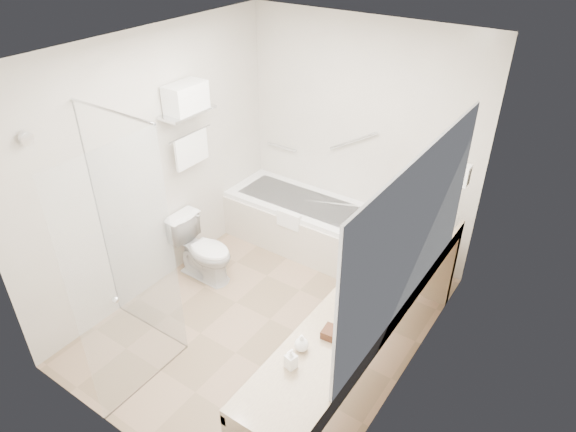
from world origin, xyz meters
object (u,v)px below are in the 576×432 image
Objects in this scene: bathtub at (299,221)px; toilet at (204,250)px; water_bottle_left at (397,246)px; vanity_counter at (365,322)px; amenity_basket at (336,335)px.

toilet is (-0.45, -1.09, 0.06)m from bathtub.
toilet is 2.03m from water_bottle_left.
bathtub is at bearing 153.71° from water_bottle_left.
vanity_counter is 14.91× the size of amenity_basket.
bathtub is 2.37× the size of toilet.
amenity_basket is at bearing -110.47° from toilet.
water_bottle_left is (-0.07, 1.13, 0.05)m from amenity_basket.
water_bottle_left is at bearing 93.41° from amenity_basket.
bathtub is at bearing 129.41° from amenity_basket.
bathtub is 8.83× the size of amenity_basket.
water_bottle_left is at bearing -78.34° from toilet.
vanity_counter is at bearing -42.35° from bathtub.
bathtub is 1.75m from water_bottle_left.
amenity_basket is (-0.01, -0.46, 0.24)m from vanity_counter.
vanity_counter is 2.02m from toilet.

